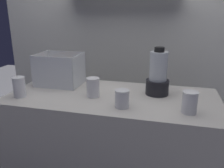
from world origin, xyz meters
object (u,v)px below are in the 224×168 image
object	(u,v)px
juice_cup_pomegranate_right	(189,104)
juice_cup_pomegranate_middle	(122,100)
carrot_display_bin	(60,75)
juice_cup_orange_left	(93,88)
blender_pitcher	(158,76)
juice_cup_carrot_far_left	(19,88)

from	to	relation	value
juice_cup_pomegranate_right	juice_cup_pomegranate_middle	bearing A→B (deg)	-178.06
juice_cup_pomegranate_right	carrot_display_bin	bearing A→B (deg)	161.07
juice_cup_pomegranate_middle	juice_cup_orange_left	bearing A→B (deg)	149.86
juice_cup_orange_left	juice_cup_pomegranate_right	bearing A→B (deg)	-10.96
juice_cup_orange_left	juice_cup_pomegranate_right	size ratio (longest dim) A/B	1.02
carrot_display_bin	juice_cup_orange_left	world-z (taller)	carrot_display_bin
juice_cup_pomegranate_right	juice_cup_orange_left	bearing A→B (deg)	169.04
carrot_display_bin	blender_pitcher	world-z (taller)	blender_pitcher
carrot_display_bin	juice_cup_carrot_far_left	world-z (taller)	carrot_display_bin
blender_pitcher	carrot_display_bin	bearing A→B (deg)	175.87
carrot_display_bin	juice_cup_pomegranate_middle	size ratio (longest dim) A/B	3.04
juice_cup_carrot_far_left	juice_cup_orange_left	world-z (taller)	juice_cup_carrot_far_left
juice_cup_orange_left	juice_cup_carrot_far_left	bearing A→B (deg)	-165.16
carrot_display_bin	juice_cup_pomegranate_right	size ratio (longest dim) A/B	2.61
carrot_display_bin	juice_cup_pomegranate_right	world-z (taller)	carrot_display_bin
blender_pitcher	juice_cup_carrot_far_left	size ratio (longest dim) A/B	2.38
juice_cup_orange_left	juice_cup_pomegranate_middle	size ratio (longest dim) A/B	1.19
juice_cup_orange_left	juice_cup_pomegranate_right	world-z (taller)	juice_cup_orange_left
juice_cup_orange_left	juice_cup_pomegranate_middle	xyz separation A→B (m)	(0.22, -0.13, -0.01)
carrot_display_bin	juice_cup_pomegranate_middle	bearing A→B (deg)	-30.86
juice_cup_carrot_far_left	juice_cup_orange_left	bearing A→B (deg)	14.84
juice_cup_orange_left	juice_cup_pomegranate_middle	distance (m)	0.26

